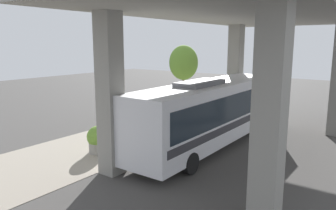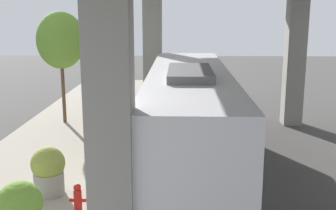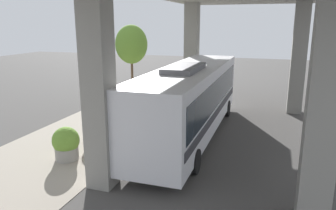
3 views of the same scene
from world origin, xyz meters
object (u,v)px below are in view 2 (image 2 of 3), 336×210
Objects in this scene: bus at (189,115)px; fire_hydrant at (78,202)px; street_tree_near at (61,40)px; planter_front at (20,209)px; planter_middle at (48,170)px; planter_extra at (110,133)px; planter_back at (106,146)px.

fire_hydrant is (-3.06, -3.67, -1.55)m from bus.
street_tree_near reaches higher than fire_hydrant.
fire_hydrant is 1.54m from planter_front.
planter_middle is at bearing -77.78° from street_tree_near.
planter_extra is 0.32× the size of street_tree_near.
bus is 6.40m from planter_front.
planter_front is at bearing -80.20° from street_tree_near.
street_tree_near is (-3.26, 6.31, 3.39)m from planter_back.
bus is 6.96× the size of planter_extra.
bus is at bearing 25.65° from planter_middle.
planter_front reaches higher than fire_hydrant.
street_tree_near is at bearing 117.36° from planter_back.
street_tree_near is (-1.93, 11.18, 3.46)m from planter_front.
fire_hydrant is 0.68× the size of planter_back.
street_tree_near reaches higher than planter_front.
planter_middle is at bearing -108.64° from planter_extra.
planter_back is at bearing 88.64° from fire_hydrant.
fire_hydrant is 0.71× the size of planter_front.
planter_back is (1.38, 2.40, 0.00)m from planter_middle.
planter_front is 0.94× the size of planter_middle.
fire_hydrant is 5.38m from planter_extra.
fire_hydrant is at bearing -129.81° from bus.
planter_extra is at bearing 90.05° from fire_hydrant.
planter_front is 0.80× the size of planter_extra.
bus is 2.26× the size of street_tree_near.
planter_back is 1.39m from planter_extra.
planter_middle is (-1.28, 1.58, 0.27)m from fire_hydrant.
street_tree_near is (-1.89, 8.71, 3.39)m from planter_middle.
street_tree_near reaches higher than planter_middle.
planter_back is at bearing -62.64° from street_tree_near.
planter_front is 5.05m from planter_back.
street_tree_near is at bearing 102.22° from planter_middle.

